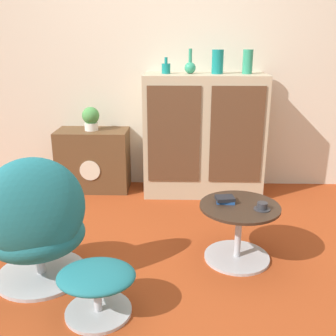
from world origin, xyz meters
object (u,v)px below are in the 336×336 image
object	(u,v)px
teacup	(262,207)
vase_inner_right	(218,62)
ottoman	(97,282)
potted_plant	(91,118)
tv_console	(94,160)
egg_chair	(36,224)
vase_rightmost	(248,62)
vase_leftmost	(166,68)
sideboard	(203,135)
vase_inner_left	(190,67)
book_stack	(225,199)
coffee_table	(238,229)

from	to	relation	value
teacup	vase_inner_right	bearing A→B (deg)	98.60
ottoman	potted_plant	xyz separation A→B (m)	(-0.41, 1.91, 0.53)
tv_console	vase_inner_right	world-z (taller)	vase_inner_right
tv_console	egg_chair	size ratio (longest dim) A/B	0.82
vase_inner_right	vase_rightmost	distance (m)	0.27
vase_leftmost	teacup	bearing A→B (deg)	-63.27
sideboard	potted_plant	bearing A→B (deg)	177.35
sideboard	vase_inner_left	xyz separation A→B (m)	(-0.14, 0.00, 0.64)
vase_leftmost	vase_inner_right	world-z (taller)	vase_inner_right
tv_console	egg_chair	xyz separation A→B (m)	(-0.01, -1.61, 0.09)
tv_console	ottoman	distance (m)	1.96
ottoman	vase_inner_right	world-z (taller)	vase_inner_right
vase_inner_right	book_stack	bearing A→B (deg)	-91.30
egg_chair	vase_inner_right	size ratio (longest dim) A/B	3.96
sideboard	vase_leftmost	distance (m)	0.72
sideboard	vase_rightmost	bearing A→B (deg)	0.58
vase_leftmost	vase_rightmost	xyz separation A→B (m)	(0.74, 0.00, 0.06)
book_stack	tv_console	bearing A→B (deg)	132.76
vase_rightmost	potted_plant	world-z (taller)	vase_rightmost
potted_plant	coffee_table	bearing A→B (deg)	-46.03
vase_rightmost	egg_chair	bearing A→B (deg)	-133.56
vase_inner_left	potted_plant	world-z (taller)	vase_inner_left
vase_inner_left	ottoman	bearing A→B (deg)	-106.20
coffee_table	book_stack	xyz separation A→B (m)	(-0.09, 0.05, 0.20)
egg_chair	vase_leftmost	distance (m)	1.91
tv_console	vase_rightmost	world-z (taller)	vase_rightmost
egg_chair	potted_plant	xyz separation A→B (m)	(0.01, 1.61, 0.34)
coffee_table	vase_rightmost	size ratio (longest dim) A/B	2.53
book_stack	egg_chair	bearing A→B (deg)	-163.97
vase_leftmost	potted_plant	bearing A→B (deg)	176.36
tv_console	book_stack	xyz separation A→B (m)	(1.17, -1.27, 0.12)
sideboard	vase_inner_left	bearing A→B (deg)	178.40
sideboard	vase_inner_left	world-z (taller)	vase_inner_left
potted_plant	vase_leftmost	bearing A→B (deg)	-3.64
egg_chair	ottoman	bearing A→B (deg)	-35.84
egg_chair	vase_rightmost	world-z (taller)	vase_rightmost
potted_plant	tv_console	bearing A→B (deg)	-13.54
teacup	egg_chair	bearing A→B (deg)	-170.71
vase_inner_right	vase_rightmost	world-z (taller)	same
tv_console	coffee_table	xyz separation A→B (m)	(1.26, -1.31, -0.08)
book_stack	vase_leftmost	bearing A→B (deg)	109.86
vase_inner_right	vase_rightmost	size ratio (longest dim) A/B	1.00
tv_console	vase_rightmost	xyz separation A→B (m)	(1.47, -0.05, 0.96)
vase_leftmost	vase_inner_right	size ratio (longest dim) A/B	0.68
tv_console	coffee_table	distance (m)	1.82
tv_console	vase_leftmost	bearing A→B (deg)	-3.61
book_stack	vase_inner_left	bearing A→B (deg)	100.25
vase_leftmost	vase_inner_right	xyz separation A→B (m)	(0.47, 0.00, 0.06)
ottoman	potted_plant	size ratio (longest dim) A/B	1.90
vase_inner_left	teacup	bearing A→B (deg)	-71.32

